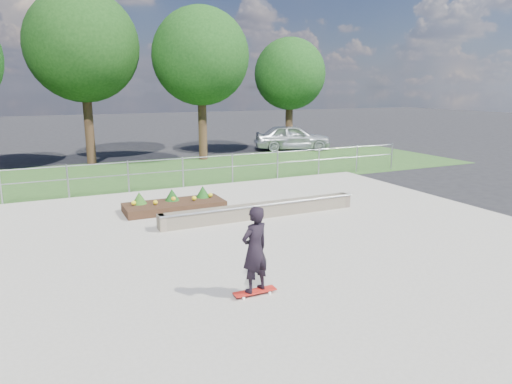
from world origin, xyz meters
The scene contains 11 objects.
ground centered at (0.00, 0.00, 0.00)m, with size 120.00×120.00×0.00m, color black.
grass_verge centered at (0.00, 11.00, 0.01)m, with size 30.00×8.00×0.02m, color #26481D.
concrete_slab centered at (0.00, 0.00, 0.03)m, with size 15.00×15.00×0.06m, color gray.
fence centered at (0.00, 7.50, 0.77)m, with size 20.06×0.06×1.20m.
tree_mid_left centered at (-2.50, 15.00, 5.61)m, with size 5.25×5.25×8.25m.
tree_mid_right centered at (3.00, 14.00, 5.23)m, with size 4.90×4.90×7.70m.
tree_far_right centered at (9.00, 15.50, 4.48)m, with size 4.20×4.20×6.60m.
grind_ledge centered at (0.89, 2.60, 0.26)m, with size 6.00×0.44×0.43m.
planter_bed centered at (-1.18, 4.47, 0.24)m, with size 3.00×1.20×0.61m.
skateboarder centered at (-1.43, -1.92, 0.92)m, with size 0.80×0.53×1.66m.
parked_car centered at (9.10, 15.22, 0.77)m, with size 1.83×4.54×1.55m, color #ABB1B5.
Camera 1 is at (-4.66, -8.83, 3.73)m, focal length 32.00 mm.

